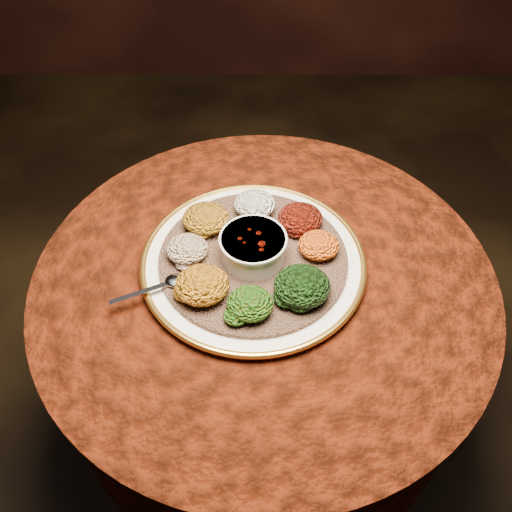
{
  "coord_description": "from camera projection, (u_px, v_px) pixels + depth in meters",
  "views": [
    {
      "loc": [
        -0.01,
        -0.75,
        1.64
      ],
      "look_at": [
        -0.02,
        0.03,
        0.76
      ],
      "focal_mm": 40.0,
      "sensor_mm": 36.0,
      "label": 1
    }
  ],
  "objects": [
    {
      "name": "portion_kik",
      "position": [
        202.0,
        285.0,
        1.09
      ],
      "size": [
        0.11,
        0.1,
        0.05
      ],
      "primitive_type": "ellipsoid",
      "color": "#BB6B10",
      "rests_on": "injera"
    },
    {
      "name": "platter",
      "position": [
        253.0,
        262.0,
        1.19
      ],
      "size": [
        0.5,
        0.5,
        0.02
      ],
      "rotation": [
        0.0,
        0.0,
        -0.12
      ],
      "color": "white",
      "rests_on": "table"
    },
    {
      "name": "portion_kitfo",
      "position": [
        300.0,
        218.0,
        1.22
      ],
      "size": [
        0.1,
        0.09,
        0.05
      ],
      "primitive_type": "ellipsoid",
      "color": "black",
      "rests_on": "injera"
    },
    {
      "name": "portion_gomen",
      "position": [
        302.0,
        286.0,
        1.09
      ],
      "size": [
        0.11,
        0.1,
        0.05
      ],
      "primitive_type": "ellipsoid",
      "color": "black",
      "rests_on": "injera"
    },
    {
      "name": "spoon",
      "position": [
        172.0,
        282.0,
        1.12
      ],
      "size": [
        0.15,
        0.08,
        0.01
      ],
      "rotation": [
        0.0,
        0.0,
        -2.72
      ],
      "color": "silver",
      "rests_on": "injera"
    },
    {
      "name": "portion_shiro",
      "position": [
        206.0,
        218.0,
        1.21
      ],
      "size": [
        0.1,
        0.09,
        0.05
      ],
      "primitive_type": "ellipsoid",
      "color": "#996412",
      "rests_on": "injera"
    },
    {
      "name": "portion_timatim",
      "position": [
        187.0,
        249.0,
        1.16
      ],
      "size": [
        0.09,
        0.08,
        0.04
      ],
      "primitive_type": "ellipsoid",
      "color": "maroon",
      "rests_on": "injera"
    },
    {
      "name": "stew_bowl",
      "position": [
        253.0,
        246.0,
        1.15
      ],
      "size": [
        0.14,
        0.14,
        0.06
      ],
      "color": "silver",
      "rests_on": "injera"
    },
    {
      "name": "portion_mixveg",
      "position": [
        250.0,
        304.0,
        1.07
      ],
      "size": [
        0.09,
        0.08,
        0.04
      ],
      "primitive_type": "ellipsoid",
      "color": "#8B3009",
      "rests_on": "injera"
    },
    {
      "name": "table",
      "position": [
        263.0,
        326.0,
        1.31
      ],
      "size": [
        0.96,
        0.96,
        0.73
      ],
      "color": "black",
      "rests_on": "ground"
    },
    {
      "name": "injera",
      "position": [
        253.0,
        259.0,
        1.18
      ],
      "size": [
        0.45,
        0.45,
        0.01
      ],
      "primitive_type": "cylinder",
      "rotation": [
        0.0,
        0.0,
        -0.17
      ],
      "color": "#8A5D45",
      "rests_on": "platter"
    },
    {
      "name": "portion_ayib",
      "position": [
        255.0,
        204.0,
        1.25
      ],
      "size": [
        0.09,
        0.09,
        0.04
      ],
      "primitive_type": "ellipsoid",
      "color": "white",
      "rests_on": "injera"
    },
    {
      "name": "portion_tikil",
      "position": [
        319.0,
        245.0,
        1.17
      ],
      "size": [
        0.08,
        0.08,
        0.04
      ],
      "primitive_type": "ellipsoid",
      "color": "#AC650E",
      "rests_on": "injera"
    }
  ]
}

